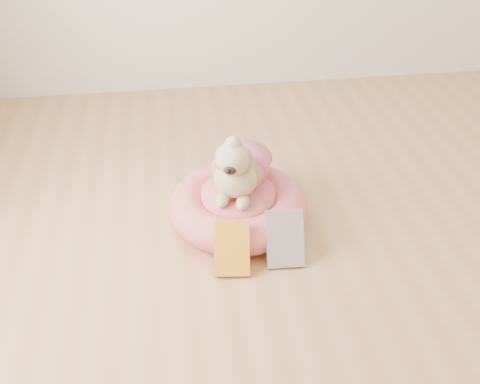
{
  "coord_description": "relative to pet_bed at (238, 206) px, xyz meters",
  "views": [
    {
      "loc": [
        -0.73,
        -1.14,
        1.44
      ],
      "look_at": [
        -0.46,
        0.69,
        0.18
      ],
      "focal_mm": 40.0,
      "sensor_mm": 36.0,
      "label": 1
    }
  ],
  "objects": [
    {
      "name": "book_yellow",
      "position": [
        -0.07,
        -0.3,
        0.02
      ],
      "size": [
        0.16,
        0.16,
        0.19
      ],
      "primitive_type": "cube",
      "rotation": [
        -0.58,
        0.0,
        -0.14
      ],
      "color": "yellow",
      "rests_on": "floor"
    },
    {
      "name": "floor",
      "position": [
        0.46,
        -0.74,
        -0.07
      ],
      "size": [
        4.5,
        4.5,
        0.0
      ],
      "primitive_type": "plane",
      "color": "#B47C4B",
      "rests_on": "ground"
    },
    {
      "name": "pet_bed",
      "position": [
        0.0,
        0.0,
        0.0
      ],
      "size": [
        0.6,
        0.6,
        0.16
      ],
      "color": "#D15165",
      "rests_on": "floor"
    },
    {
      "name": "book_white",
      "position": [
        0.14,
        -0.28,
        0.03
      ],
      "size": [
        0.16,
        0.15,
        0.21
      ],
      "primitive_type": "cube",
      "rotation": [
        -0.55,
        0.0,
        -0.06
      ],
      "color": "white",
      "rests_on": "floor"
    },
    {
      "name": "dog",
      "position": [
        0.01,
        0.03,
        0.24
      ],
      "size": [
        0.42,
        0.5,
        0.31
      ],
      "primitive_type": null,
      "rotation": [
        0.0,
        0.0,
        -0.34
      ],
      "color": "olive",
      "rests_on": "pet_bed"
    }
  ]
}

